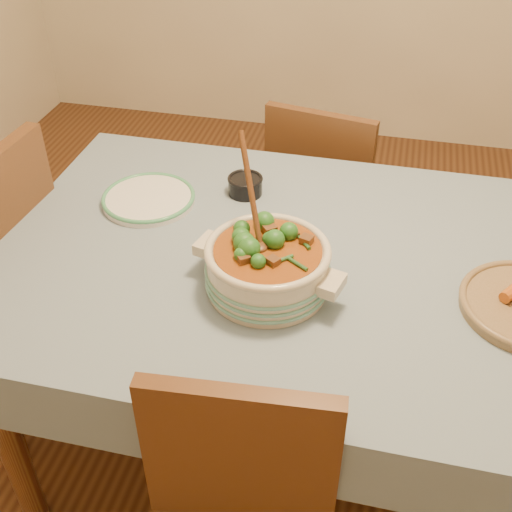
{
  "coord_description": "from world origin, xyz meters",
  "views": [
    {
      "loc": [
        0.14,
        -1.29,
        1.78
      ],
      "look_at": [
        -0.13,
        -0.14,
        0.86
      ],
      "focal_mm": 45.0,
      "sensor_mm": 36.0,
      "label": 1
    }
  ],
  "objects": [
    {
      "name": "floor",
      "position": [
        0.0,
        0.0,
        0.0
      ],
      "size": [
        4.5,
        4.5,
        0.0
      ],
      "primitive_type": "plane",
      "color": "#442413",
      "rests_on": "ground"
    },
    {
      "name": "dining_table",
      "position": [
        0.0,
        0.0,
        0.66
      ],
      "size": [
        1.68,
        1.08,
        0.76
      ],
      "color": "brown",
      "rests_on": "floor"
    },
    {
      "name": "stew_casserole",
      "position": [
        -0.1,
        -0.13,
        0.83
      ],
      "size": [
        0.38,
        0.35,
        0.35
      ],
      "rotation": [
        0.0,
        0.0,
        -0.26
      ],
      "color": "beige",
      "rests_on": "dining_table"
    },
    {
      "name": "white_plate",
      "position": [
        -0.52,
        0.16,
        0.77
      ],
      "size": [
        0.29,
        0.29,
        0.02
      ],
      "rotation": [
        0.0,
        0.0,
        -0.07
      ],
      "color": "silver",
      "rests_on": "dining_table"
    },
    {
      "name": "condiment_bowl",
      "position": [
        -0.26,
        0.27,
        0.79
      ],
      "size": [
        0.11,
        0.11,
        0.06
      ],
      "rotation": [
        0.0,
        0.0,
        -0.11
      ],
      "color": "black",
      "rests_on": "dining_table"
    },
    {
      "name": "chair_far",
      "position": [
        -0.08,
        0.79,
        0.48
      ],
      "size": [
        0.46,
        0.46,
        0.84
      ],
      "rotation": [
        0.0,
        0.0,
        2.96
      ],
      "color": "brown",
      "rests_on": "floor"
    }
  ]
}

